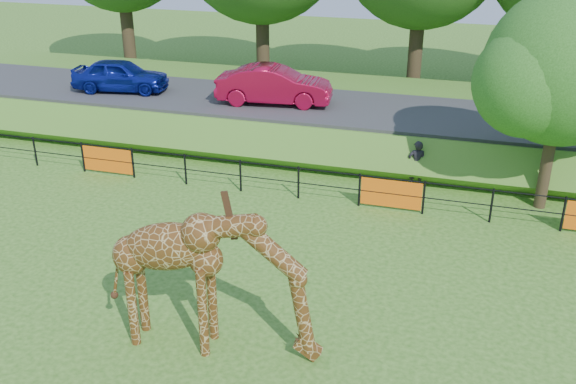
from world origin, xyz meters
name	(u,v)px	position (x,y,z in m)	size (l,w,h in m)	color
ground	(197,344)	(0.00, 0.00, 0.00)	(90.00, 90.00, 0.00)	#316318
giraffe	(213,281)	(0.43, 0.06, 1.64)	(4.60, 0.85, 3.29)	#532F11
perimeter_fence	(298,183)	(0.00, 8.00, 0.55)	(28.07, 0.10, 1.10)	black
embankment	(347,114)	(0.00, 15.50, 0.65)	(40.00, 9.00, 1.30)	#316318
road	(340,108)	(0.00, 14.00, 1.36)	(40.00, 5.00, 0.12)	#323235
car_blue	(120,75)	(-9.54, 13.54, 2.11)	(1.63, 4.06, 1.38)	#13219A
car_red	(274,85)	(-2.64, 13.63, 2.18)	(1.60, 4.59, 1.51)	#AA0C31
visitor	(417,164)	(3.52, 10.09, 0.82)	(0.60, 0.39, 1.63)	black
tree_east	(566,73)	(7.60, 9.63, 4.28)	(5.40, 4.71, 6.76)	#342817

